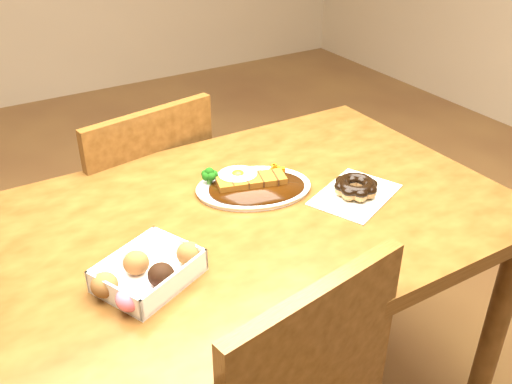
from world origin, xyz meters
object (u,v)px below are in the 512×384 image
katsu_curry_plate (251,185)px  table (252,246)px  donut_box (148,272)px  chair_far (138,215)px  pon_de_ring (356,187)px

katsu_curry_plate → table: bearing=-120.3°
donut_box → chair_far: bearing=72.9°
pon_de_ring → chair_far: bearing=120.4°
table → chair_far: (-0.10, 0.54, -0.17)m
table → chair_far: chair_far is taller
table → pon_de_ring: bearing=-15.0°
katsu_curry_plate → pon_de_ring: size_ratio=1.26×
chair_far → katsu_curry_plate: size_ratio=2.65×
donut_box → pon_de_ring: 0.56m
pon_de_ring → katsu_curry_plate: bearing=142.9°
table → donut_box: (-0.30, -0.12, 0.12)m
katsu_curry_plate → donut_box: (-0.35, -0.20, 0.01)m
katsu_curry_plate → pon_de_ring: bearing=-37.1°
table → chair_far: 0.57m
donut_box → pon_de_ring: size_ratio=0.87×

